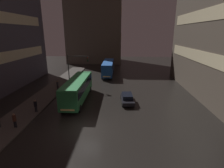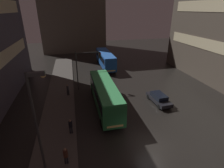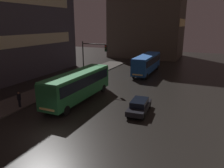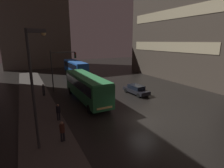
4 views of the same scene
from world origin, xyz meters
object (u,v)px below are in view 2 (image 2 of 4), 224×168
Objects in this scene: pedestrian_far at (66,155)px; pedestrian_near at (68,89)px; bus_near at (105,93)px; bus_far at (105,58)px; pedestrian_mid at (71,125)px; traffic_light_main at (85,64)px; car_taxi at (159,98)px; street_lamp_sidewalk at (37,111)px.

pedestrian_near is at bearing 60.13° from pedestrian_far.
pedestrian_near is at bearing -43.45° from bus_near.
bus_far is 6.70× the size of pedestrian_mid.
bus_near is at bearing -74.06° from traffic_light_main.
pedestrian_near is 4.73m from traffic_light_main.
bus_near is 7.61m from car_taxi.
bus_near is at bearing 78.26° from bus_far.
traffic_light_main reaches higher than pedestrian_far.
street_lamp_sidewalk is at bearing 68.59° from bus_far.
car_taxi is 2.68× the size of pedestrian_near.
bus_near is at bearing 53.24° from street_lamp_sidewalk.
bus_near reaches higher than pedestrian_far.
street_lamp_sidewalk is (-1.92, -3.94, 4.42)m from pedestrian_mid.
pedestrian_mid is (-7.80, -21.69, -0.92)m from bus_far.
traffic_light_main is (-9.29, 6.86, 3.59)m from car_taxi.
pedestrian_far is (-0.10, -12.97, 0.01)m from pedestrian_near.
pedestrian_near is (-12.24, 4.98, 0.41)m from car_taxi.
street_lamp_sidewalk is at bearing -106.94° from traffic_light_main.
pedestrian_far is (-12.34, -7.99, 0.41)m from car_taxi.
car_taxi is 2.71× the size of pedestrian_mid.
street_lamp_sidewalk is (-9.72, -25.63, 3.50)m from bus_far.
car_taxi is 2.74× the size of pedestrian_far.
pedestrian_near reaches higher than pedestrian_mid.
bus_far is 15.04m from pedestrian_near.
bus_near is 2.47× the size of car_taxi.
bus_near is 1.34× the size of street_lamp_sidewalk.
traffic_light_main is (-5.18, -10.73, 2.24)m from bus_far.
traffic_light_main is (2.95, 1.89, 3.18)m from pedestrian_near.
traffic_light_main is 0.76× the size of street_lamp_sidewalk.
traffic_light_main reaches higher than car_taxi.
pedestrian_mid is at bearing -103.44° from traffic_light_main.
pedestrian_far is at bearing -101.60° from traffic_light_main.
bus_near is at bearing 30.64° from pedestrian_far.
traffic_light_main reaches higher than bus_near.
pedestrian_near is at bearing -59.04° from pedestrian_mid.
pedestrian_mid is at bearing 69.57° from bus_far.
bus_near reaches higher than bus_far.
bus_far is at bearing 69.23° from street_lamp_sidewalk.
bus_far reaches higher than pedestrian_mid.
bus_far is at bearing 64.21° from traffic_light_main.
street_lamp_sidewalk is (-4.54, -14.91, 1.26)m from traffic_light_main.
bus_near is 9.82m from pedestrian_far.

